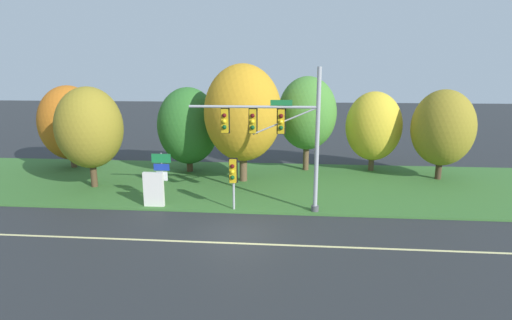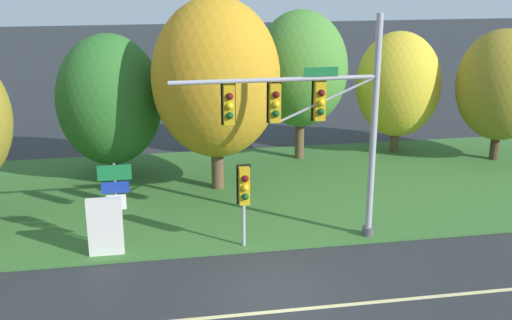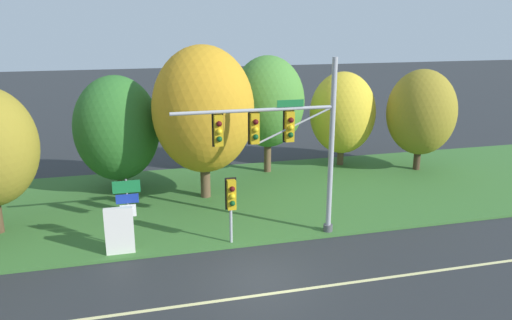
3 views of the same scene
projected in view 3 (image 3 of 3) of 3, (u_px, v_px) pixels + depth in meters
The scene contains 12 objects.
ground_plane at pixel (259, 277), 18.06m from camera, with size 160.00×160.00×0.00m, color #282B2D.
lane_stripe at pixel (268, 294), 16.94m from camera, with size 36.00×0.16×0.01m, color beige.
grass_verge at pixel (219, 199), 25.73m from camera, with size 48.00×11.50×0.10m, color #386B2D.
traffic_signal_mast at pixel (286, 138), 20.07m from camera, with size 6.78×0.49×7.46m.
pedestrian_signal_near_kerb at pixel (231, 198), 19.93m from camera, with size 0.46×0.55×2.82m.
route_sign_post at pixel (128, 203), 19.60m from camera, with size 1.07×0.08×2.91m.
tree_behind_signpost at pixel (117, 128), 26.08m from camera, with size 4.43×4.43×6.14m.
tree_mid_verge at pixel (203, 110), 24.67m from camera, with size 5.06×5.06×7.73m.
tree_tall_centre at pixel (268, 102), 29.01m from camera, with size 4.26×4.26×6.90m.
tree_right_far at pixel (342, 113), 30.68m from camera, with size 4.02×4.02×5.83m.
tree_furthest_back at pixel (421, 112), 29.63m from camera, with size 4.07×4.07×6.08m.
info_kiosk at pixel (119, 231), 19.43m from camera, with size 1.10×0.24×1.90m.
Camera 3 is at (-4.15, -15.66, 9.04)m, focal length 35.00 mm.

